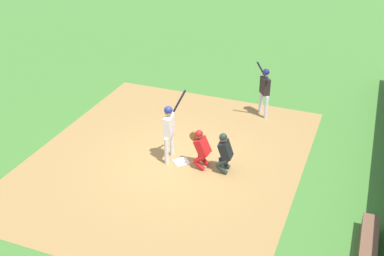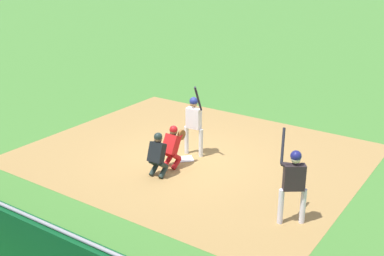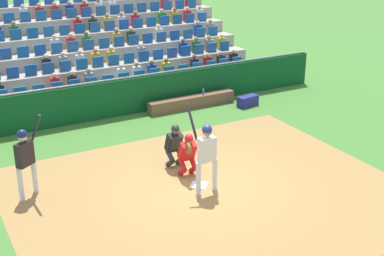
{
  "view_description": "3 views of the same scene",
  "coord_description": "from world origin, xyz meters",
  "px_view_note": "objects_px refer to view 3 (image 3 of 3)",
  "views": [
    {
      "loc": [
        -12.09,
        -4.88,
        8.34
      ],
      "look_at": [
        0.57,
        -0.14,
        0.96
      ],
      "focal_mm": 46.16,
      "sensor_mm": 36.0,
      "label": 1
    },
    {
      "loc": [
        7.53,
        -10.94,
        5.95
      ],
      "look_at": [
        0.55,
        -0.48,
        1.28
      ],
      "focal_mm": 44.73,
      "sensor_mm": 36.0,
      "label": 2
    },
    {
      "loc": [
        6.38,
        10.96,
        6.55
      ],
      "look_at": [
        -0.22,
        -0.77,
        1.34
      ],
      "focal_mm": 49.9,
      "sensor_mm": 36.0,
      "label": 3
    }
  ],
  "objects_px": {
    "batter_at_plate": "(206,150)",
    "dugout_bench": "(192,102)",
    "on_deck_batter": "(25,155)",
    "water_bottle_on_bench": "(203,91)",
    "home_plate_umpire": "(175,144)",
    "home_plate_marker": "(199,185)",
    "catcher_crouching": "(188,152)",
    "equipment_duffel_bag": "(248,101)"
  },
  "relations": [
    {
      "from": "batter_at_plate",
      "to": "dugout_bench",
      "type": "height_order",
      "value": "batter_at_plate"
    },
    {
      "from": "batter_at_plate",
      "to": "on_deck_batter",
      "type": "xyz_separation_m",
      "value": [
        4.04,
        -2.03,
        -0.03
      ]
    },
    {
      "from": "water_bottle_on_bench",
      "to": "on_deck_batter",
      "type": "relative_size",
      "value": 0.11
    },
    {
      "from": "water_bottle_on_bench",
      "to": "home_plate_umpire",
      "type": "bearing_deg",
      "value": 51.04
    },
    {
      "from": "home_plate_umpire",
      "to": "on_deck_batter",
      "type": "distance_m",
      "value": 4.09
    },
    {
      "from": "home_plate_marker",
      "to": "catcher_crouching",
      "type": "distance_m",
      "value": 0.95
    },
    {
      "from": "home_plate_marker",
      "to": "water_bottle_on_bench",
      "type": "relative_size",
      "value": 1.83
    },
    {
      "from": "on_deck_batter",
      "to": "home_plate_umpire",
      "type": "bearing_deg",
      "value": 176.48
    },
    {
      "from": "home_plate_marker",
      "to": "on_deck_batter",
      "type": "xyz_separation_m",
      "value": [
        4.06,
        -1.63,
        1.13
      ]
    },
    {
      "from": "home_plate_marker",
      "to": "batter_at_plate",
      "type": "distance_m",
      "value": 1.23
    },
    {
      "from": "water_bottle_on_bench",
      "to": "equipment_duffel_bag",
      "type": "distance_m",
      "value": 1.73
    },
    {
      "from": "water_bottle_on_bench",
      "to": "on_deck_batter",
      "type": "bearing_deg",
      "value": 28.26
    },
    {
      "from": "home_plate_marker",
      "to": "home_plate_umpire",
      "type": "height_order",
      "value": "home_plate_umpire"
    },
    {
      "from": "home_plate_marker",
      "to": "catcher_crouching",
      "type": "bearing_deg",
      "value": -91.2
    },
    {
      "from": "batter_at_plate",
      "to": "water_bottle_on_bench",
      "type": "xyz_separation_m",
      "value": [
        -3.5,
        -6.08,
        -0.62
      ]
    },
    {
      "from": "home_plate_umpire",
      "to": "water_bottle_on_bench",
      "type": "relative_size",
      "value": 5.43
    },
    {
      "from": "batter_at_plate",
      "to": "home_plate_umpire",
      "type": "bearing_deg",
      "value": -90.65
    },
    {
      "from": "home_plate_marker",
      "to": "on_deck_batter",
      "type": "relative_size",
      "value": 0.2
    },
    {
      "from": "home_plate_marker",
      "to": "home_plate_umpire",
      "type": "xyz_separation_m",
      "value": [
        0.01,
        -1.38,
        0.69
      ]
    },
    {
      "from": "dugout_bench",
      "to": "water_bottle_on_bench",
      "type": "height_order",
      "value": "water_bottle_on_bench"
    },
    {
      "from": "catcher_crouching",
      "to": "home_plate_umpire",
      "type": "relative_size",
      "value": 0.98
    },
    {
      "from": "home_plate_marker",
      "to": "water_bottle_on_bench",
      "type": "distance_m",
      "value": 6.67
    },
    {
      "from": "catcher_crouching",
      "to": "equipment_duffel_bag",
      "type": "relative_size",
      "value": 1.53
    },
    {
      "from": "dugout_bench",
      "to": "on_deck_batter",
      "type": "relative_size",
      "value": 1.59
    },
    {
      "from": "batter_at_plate",
      "to": "dugout_bench",
      "type": "bearing_deg",
      "value": -116.23
    },
    {
      "from": "home_plate_marker",
      "to": "batter_at_plate",
      "type": "height_order",
      "value": "batter_at_plate"
    },
    {
      "from": "water_bottle_on_bench",
      "to": "catcher_crouching",
      "type": "bearing_deg",
      "value": 55.52
    },
    {
      "from": "water_bottle_on_bench",
      "to": "on_deck_batter",
      "type": "height_order",
      "value": "on_deck_batter"
    },
    {
      "from": "home_plate_marker",
      "to": "dugout_bench",
      "type": "height_order",
      "value": "dugout_bench"
    },
    {
      "from": "catcher_crouching",
      "to": "home_plate_umpire",
      "type": "distance_m",
      "value": 0.73
    },
    {
      "from": "batter_at_plate",
      "to": "dugout_bench",
      "type": "relative_size",
      "value": 0.66
    },
    {
      "from": "equipment_duffel_bag",
      "to": "dugout_bench",
      "type": "bearing_deg",
      "value": -33.79
    },
    {
      "from": "home_plate_umpire",
      "to": "dugout_bench",
      "type": "distance_m",
      "value": 5.25
    },
    {
      "from": "water_bottle_on_bench",
      "to": "equipment_duffel_bag",
      "type": "relative_size",
      "value": 0.29
    },
    {
      "from": "batter_at_plate",
      "to": "home_plate_umpire",
      "type": "height_order",
      "value": "batter_at_plate"
    },
    {
      "from": "water_bottle_on_bench",
      "to": "on_deck_batter",
      "type": "xyz_separation_m",
      "value": [
        7.53,
        4.05,
        0.58
      ]
    },
    {
      "from": "dugout_bench",
      "to": "water_bottle_on_bench",
      "type": "relative_size",
      "value": 14.68
    },
    {
      "from": "batter_at_plate",
      "to": "home_plate_marker",
      "type": "bearing_deg",
      "value": -93.86
    },
    {
      "from": "catcher_crouching",
      "to": "home_plate_umpire",
      "type": "height_order",
      "value": "home_plate_umpire"
    },
    {
      "from": "batter_at_plate",
      "to": "catcher_crouching",
      "type": "bearing_deg",
      "value": -92.23
    },
    {
      "from": "equipment_duffel_bag",
      "to": "on_deck_batter",
      "type": "bearing_deg",
      "value": 9.9
    },
    {
      "from": "batter_at_plate",
      "to": "catcher_crouching",
      "type": "xyz_separation_m",
      "value": [
        -0.04,
        -1.05,
        -0.46
      ]
    }
  ]
}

